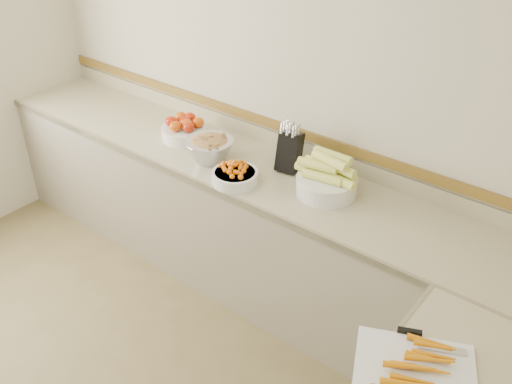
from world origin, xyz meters
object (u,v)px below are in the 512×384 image
Objects in this scene: cutting_board at (415,368)px; corn_bowl at (327,179)px; rhubarb_bowl at (210,148)px; tomato_bowl at (184,129)px; cherry_tomato_bowl at (235,175)px; knife_block at (290,150)px.

corn_bowl is at bearing 137.76° from cutting_board.
corn_bowl is 0.68× the size of cutting_board.
tomato_bowl is at bearing 160.42° from rhubarb_bowl.
cherry_tomato_bowl is (0.63, -0.22, -0.01)m from tomato_bowl.
rhubarb_bowl reaches higher than cherry_tomato_bowl.
knife_block reaches higher than rhubarb_bowl.
knife_block is 1.04× the size of tomato_bowl.
cherry_tomato_bowl is 0.31m from rhubarb_bowl.
knife_block is at bearing 25.55° from rhubarb_bowl.
cutting_board is (1.42, -0.63, -0.03)m from cherry_tomato_bowl.
cherry_tomato_bowl is 1.55m from cutting_board.
corn_bowl reaches higher than cherry_tomato_bowl.
cutting_board is (0.94, -0.85, -0.07)m from corn_bowl.
corn_bowl is 0.78m from rhubarb_bowl.
rhubarb_bowl is at bearing 160.09° from cherry_tomato_bowl.
cutting_board is at bearing -42.24° from corn_bowl.
corn_bowl is (0.48, 0.23, 0.04)m from cherry_tomato_bowl.
rhubarb_bowl is at bearing -19.58° from tomato_bowl.
knife_block is 1.16× the size of cherry_tomato_bowl.
tomato_bowl is (-0.78, -0.09, -0.06)m from knife_block.
knife_block is 0.33m from corn_bowl.
corn_bowl reaches higher than tomato_bowl.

